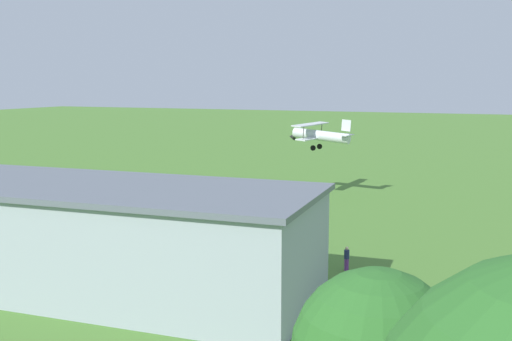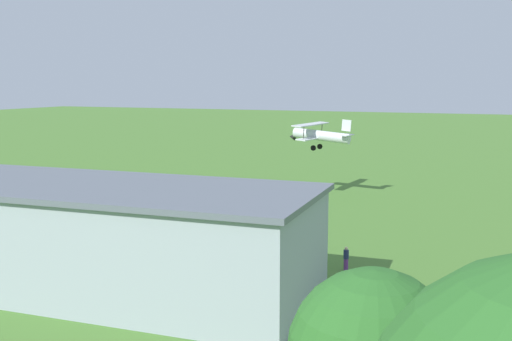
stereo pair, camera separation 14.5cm
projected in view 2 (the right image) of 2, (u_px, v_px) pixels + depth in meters
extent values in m
plane|color=#47752D|center=(261.00, 185.00, 79.17)|extent=(400.00, 400.00, 0.00)
cube|color=#99A3AD|center=(53.00, 235.00, 40.23)|extent=(35.15, 12.03, 6.56)
cube|color=slate|center=(51.00, 184.00, 39.73)|extent=(35.78, 12.66, 0.35)
cube|color=#384251|center=(99.00, 226.00, 45.17)|extent=(10.00, 0.66, 5.38)
cylinder|color=silver|center=(321.00, 136.00, 71.77)|extent=(7.18, 2.07, 1.70)
cone|color=black|center=(292.00, 137.00, 73.70)|extent=(0.86, 0.93, 0.89)
cube|color=silver|center=(315.00, 137.00, 72.21)|extent=(2.26, 8.20, 0.21)
cube|color=silver|center=(311.00, 124.00, 72.25)|extent=(2.26, 8.20, 0.21)
cube|color=silver|center=(347.00, 125.00, 70.04)|extent=(1.19, 0.25, 1.38)
cube|color=silver|center=(347.00, 135.00, 70.16)|extent=(1.22, 2.69, 0.14)
cylinder|color=black|center=(320.00, 146.00, 73.08)|extent=(0.65, 0.22, 0.64)
cylinder|color=black|center=(313.00, 148.00, 71.45)|extent=(0.65, 0.22, 0.64)
cylinder|color=#332D28|center=(322.00, 129.00, 74.45)|extent=(0.20, 0.10, 1.58)
cylinder|color=#332D28|center=(304.00, 132.00, 70.00)|extent=(0.20, 0.10, 1.58)
cylinder|color=#3F3F47|center=(287.00, 234.00, 52.08)|extent=(0.44, 0.44, 0.78)
cylinder|color=#3F3F47|center=(287.00, 227.00, 51.98)|extent=(0.52, 0.52, 0.55)
sphere|color=brown|center=(287.00, 223.00, 51.93)|extent=(0.21, 0.21, 0.21)
cylinder|color=#72338C|center=(346.00, 265.00, 43.29)|extent=(0.38, 0.38, 0.88)
cylinder|color=navy|center=(346.00, 254.00, 43.18)|extent=(0.45, 0.45, 0.62)
sphere|color=beige|center=(346.00, 248.00, 43.12)|extent=(0.24, 0.24, 0.24)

